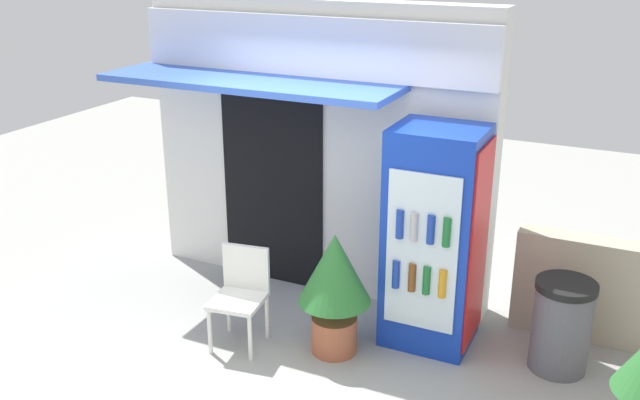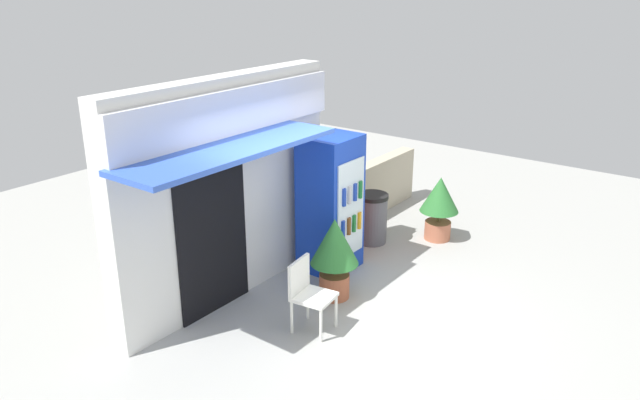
# 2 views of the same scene
# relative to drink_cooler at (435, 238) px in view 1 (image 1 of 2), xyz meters

# --- Properties ---
(ground) EXTENTS (16.00, 16.00, 0.00)m
(ground) POSITION_rel_drink_cooler_xyz_m (-0.97, -1.08, -0.96)
(ground) COLOR #A3A39E
(storefront_building) EXTENTS (3.54, 1.10, 2.82)m
(storefront_building) POSITION_rel_drink_cooler_xyz_m (-1.41, 0.57, 0.52)
(storefront_building) COLOR silver
(storefront_building) RESTS_ON ground
(drink_cooler) EXTENTS (0.76, 0.72, 1.92)m
(drink_cooler) POSITION_rel_drink_cooler_xyz_m (0.00, 0.00, 0.00)
(drink_cooler) COLOR #1438B2
(drink_cooler) RESTS_ON ground
(plastic_chair) EXTENTS (0.48, 0.49, 0.86)m
(plastic_chair) POSITION_rel_drink_cooler_xyz_m (-1.47, -0.73, -0.46)
(plastic_chair) COLOR white
(plastic_chair) RESTS_ON ground
(potted_plant_near_shop) EXTENTS (0.61, 0.61, 1.08)m
(potted_plant_near_shop) POSITION_rel_drink_cooler_xyz_m (-0.67, -0.55, -0.29)
(potted_plant_near_shop) COLOR #AD5B3D
(potted_plant_near_shop) RESTS_ON ground
(trash_bin) EXTENTS (0.49, 0.49, 0.78)m
(trash_bin) POSITION_rel_drink_cooler_xyz_m (1.09, 0.01, -0.57)
(trash_bin) COLOR #595960
(trash_bin) RESTS_ON ground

